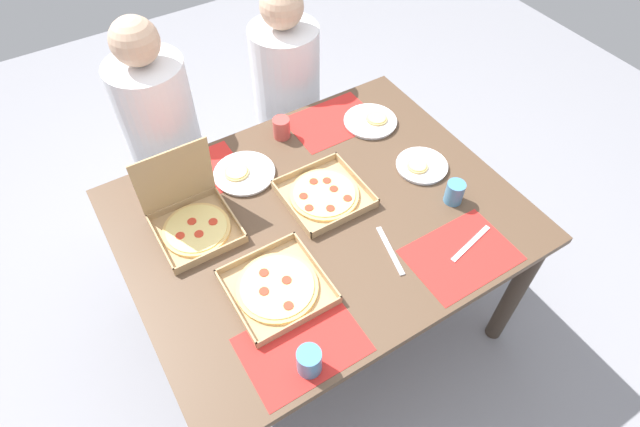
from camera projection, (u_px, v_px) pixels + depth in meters
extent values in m
plane|color=gray|center=(320.00, 314.00, 2.44)|extent=(6.00, 6.00, 0.00)
cylinder|color=#3F3328|center=(515.00, 291.00, 2.10)|extent=(0.07, 0.07, 0.72)
cylinder|color=#3F3328|center=(135.00, 255.00, 2.22)|extent=(0.07, 0.07, 0.72)
cylinder|color=#3F3328|center=(374.00, 149.00, 2.64)|extent=(0.07, 0.07, 0.72)
cube|color=brown|center=(320.00, 216.00, 1.87)|extent=(1.39, 1.12, 0.03)
cube|color=red|center=(302.00, 345.00, 1.53)|extent=(0.36, 0.26, 0.00)
cube|color=red|center=(461.00, 255.00, 1.74)|extent=(0.36, 0.26, 0.00)
cube|color=red|center=(196.00, 177.00, 1.98)|extent=(0.36, 0.26, 0.00)
cube|color=red|center=(332.00, 121.00, 2.18)|extent=(0.36, 0.26, 0.00)
cube|color=tan|center=(324.00, 196.00, 1.91)|extent=(0.29, 0.29, 0.01)
cube|color=tan|center=(290.00, 208.00, 1.85)|extent=(0.01, 0.29, 0.03)
cube|color=tan|center=(356.00, 178.00, 1.94)|extent=(0.01, 0.29, 0.03)
cube|color=tan|center=(346.00, 218.00, 1.82)|extent=(0.29, 0.01, 0.03)
cube|color=tan|center=(305.00, 169.00, 1.97)|extent=(0.29, 0.01, 0.03)
cylinder|color=#E0B76B|center=(324.00, 194.00, 1.90)|extent=(0.26, 0.26, 0.01)
cylinder|color=#EFD67F|center=(324.00, 193.00, 1.90)|extent=(0.23, 0.23, 0.00)
cylinder|color=red|center=(334.00, 189.00, 1.90)|extent=(0.03, 0.03, 0.00)
cylinder|color=red|center=(327.00, 181.00, 1.93)|extent=(0.03, 0.03, 0.00)
cylinder|color=red|center=(314.00, 181.00, 1.93)|extent=(0.03, 0.03, 0.00)
cylinder|color=red|center=(303.00, 196.00, 1.88)|extent=(0.03, 0.03, 0.00)
cylinder|color=red|center=(309.00, 208.00, 1.85)|extent=(0.03, 0.03, 0.00)
cylinder|color=red|center=(330.00, 208.00, 1.84)|extent=(0.03, 0.03, 0.00)
cylinder|color=red|center=(348.00, 198.00, 1.87)|extent=(0.03, 0.03, 0.00)
cube|color=tan|center=(277.00, 289.00, 1.65)|extent=(0.30, 0.30, 0.01)
cube|color=tan|center=(235.00, 307.00, 1.59)|extent=(0.01, 0.30, 0.03)
cube|color=tan|center=(317.00, 266.00, 1.69)|extent=(0.01, 0.30, 0.03)
cube|color=tan|center=(300.00, 322.00, 1.56)|extent=(0.30, 0.01, 0.03)
cube|color=tan|center=(256.00, 254.00, 1.72)|extent=(0.30, 0.01, 0.03)
cylinder|color=#E0B76B|center=(277.00, 287.00, 1.64)|extent=(0.27, 0.27, 0.01)
cylinder|color=#EFD67F|center=(277.00, 286.00, 1.64)|extent=(0.24, 0.24, 0.00)
cylinder|color=red|center=(287.00, 280.00, 1.65)|extent=(0.03, 0.03, 0.00)
cylinder|color=red|center=(264.00, 273.00, 1.67)|extent=(0.03, 0.03, 0.00)
cylinder|color=red|center=(264.00, 291.00, 1.62)|extent=(0.03, 0.03, 0.00)
cylinder|color=red|center=(288.00, 306.00, 1.59)|extent=(0.03, 0.03, 0.00)
cube|color=tan|center=(197.00, 231.00, 1.80)|extent=(0.27, 0.27, 0.01)
cube|color=tan|center=(160.00, 244.00, 1.74)|extent=(0.01, 0.27, 0.03)
cube|color=tan|center=(231.00, 213.00, 1.83)|extent=(0.01, 0.27, 0.03)
cube|color=tan|center=(212.00, 254.00, 1.72)|extent=(0.27, 0.01, 0.03)
cube|color=tan|center=(182.00, 204.00, 1.86)|extent=(0.27, 0.01, 0.03)
cylinder|color=#E0B76B|center=(197.00, 229.00, 1.80)|extent=(0.24, 0.24, 0.01)
cylinder|color=#EFD67F|center=(196.00, 228.00, 1.79)|extent=(0.21, 0.21, 0.00)
cylinder|color=red|center=(213.00, 222.00, 1.80)|extent=(0.03, 0.03, 0.00)
cylinder|color=red|center=(192.00, 221.00, 1.80)|extent=(0.03, 0.03, 0.00)
cylinder|color=red|center=(180.00, 236.00, 1.76)|extent=(0.03, 0.03, 0.00)
cylinder|color=red|center=(199.00, 234.00, 1.77)|extent=(0.03, 0.03, 0.00)
cube|color=tan|center=(174.00, 177.00, 1.74)|extent=(0.27, 0.04, 0.27)
cylinder|color=white|center=(245.00, 174.00, 1.98)|extent=(0.23, 0.23, 0.01)
cylinder|color=white|center=(244.00, 173.00, 1.97)|extent=(0.24, 0.24, 0.01)
cylinder|color=#E0B76B|center=(237.00, 172.00, 1.96)|extent=(0.10, 0.10, 0.01)
cylinder|color=#EFD67F|center=(236.00, 171.00, 1.96)|extent=(0.08, 0.08, 0.00)
cylinder|color=white|center=(370.00, 122.00, 2.17)|extent=(0.22, 0.22, 0.01)
cylinder|color=white|center=(370.00, 121.00, 2.17)|extent=(0.23, 0.23, 0.01)
cylinder|color=#E0B76B|center=(377.00, 119.00, 2.17)|extent=(0.09, 0.09, 0.01)
cylinder|color=#EFD67F|center=(377.00, 118.00, 2.16)|extent=(0.08, 0.08, 0.00)
cylinder|color=white|center=(422.00, 166.00, 2.00)|extent=(0.19, 0.19, 0.01)
cylinder|color=white|center=(422.00, 165.00, 2.00)|extent=(0.20, 0.20, 0.01)
cylinder|color=#E0B76B|center=(417.00, 166.00, 1.98)|extent=(0.08, 0.08, 0.01)
cylinder|color=#EFD67F|center=(418.00, 165.00, 1.98)|extent=(0.07, 0.07, 0.00)
cylinder|color=#BF4742|center=(282.00, 128.00, 2.09)|extent=(0.07, 0.07, 0.09)
cylinder|color=teal|center=(309.00, 361.00, 1.45)|extent=(0.07, 0.07, 0.09)
cylinder|color=teal|center=(455.00, 192.00, 1.86)|extent=(0.07, 0.07, 0.09)
cube|color=#B7B7BC|center=(471.00, 243.00, 1.77)|extent=(0.21, 0.06, 0.00)
cube|color=#B7B7BC|center=(390.00, 250.00, 1.75)|extent=(0.07, 0.21, 0.00)
cylinder|color=white|center=(171.00, 159.00, 2.38)|extent=(0.32, 0.32, 1.02)
sphere|color=#D1A889|center=(135.00, 41.00, 1.92)|extent=(0.19, 0.19, 0.19)
cylinder|color=white|center=(288.00, 116.00, 2.61)|extent=(0.32, 0.32, 0.98)
sphere|color=#D1A889|center=(282.00, 7.00, 2.16)|extent=(0.19, 0.19, 0.19)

